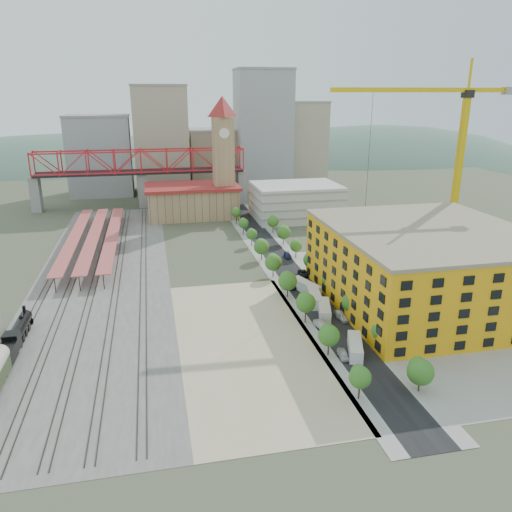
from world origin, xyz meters
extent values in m
plane|color=#474C38|center=(0.00, 0.00, 0.00)|extent=(400.00, 400.00, 0.00)
cube|color=#605E59|center=(-36.00, 17.50, 0.03)|extent=(36.00, 165.00, 0.06)
cube|color=tan|center=(-4.00, -31.50, 0.03)|extent=(28.00, 67.00, 0.06)
cube|color=black|center=(16.00, 15.00, 0.03)|extent=(12.00, 170.00, 0.06)
cube|color=gray|center=(10.50, 15.00, 0.02)|extent=(3.00, 170.00, 0.04)
cube|color=gray|center=(21.50, 15.00, 0.02)|extent=(3.00, 170.00, 0.04)
cube|color=gray|center=(45.00, -20.00, 0.03)|extent=(50.00, 90.00, 0.06)
cube|color=#382B23|center=(-50.72, 17.50, 0.15)|extent=(0.12, 160.00, 0.18)
cube|color=#382B23|center=(-49.28, 17.50, 0.15)|extent=(0.12, 160.00, 0.18)
cube|color=#382B23|center=(-44.72, 17.50, 0.15)|extent=(0.12, 160.00, 0.18)
cube|color=#382B23|center=(-43.28, 17.50, 0.15)|extent=(0.12, 160.00, 0.18)
cube|color=#382B23|center=(-38.72, 17.50, 0.15)|extent=(0.12, 160.00, 0.18)
cube|color=#382B23|center=(-37.28, 17.50, 0.15)|extent=(0.12, 160.00, 0.18)
cube|color=#382B23|center=(-32.72, 17.50, 0.15)|extent=(0.12, 160.00, 0.18)
cube|color=#382B23|center=(-31.28, 17.50, 0.15)|extent=(0.12, 160.00, 0.18)
cube|color=#382B23|center=(-25.72, 17.50, 0.15)|extent=(0.12, 160.00, 0.18)
cube|color=#382B23|center=(-24.28, 17.50, 0.15)|extent=(0.12, 160.00, 0.18)
cube|color=#B15444|center=(-47.00, 45.00, 4.00)|extent=(4.00, 80.00, 0.25)
cylinder|color=black|center=(-47.00, 45.00, 2.00)|extent=(0.24, 0.24, 4.00)
cube|color=#B15444|center=(-41.00, 45.00, 4.00)|extent=(4.00, 80.00, 0.25)
cylinder|color=black|center=(-41.00, 45.00, 2.00)|extent=(0.24, 0.24, 4.00)
cube|color=#B15444|center=(-35.00, 45.00, 4.00)|extent=(4.00, 80.00, 0.25)
cylinder|color=black|center=(-35.00, 45.00, 2.00)|extent=(0.24, 0.24, 4.00)
cube|color=tan|center=(-5.00, 82.00, 6.00)|extent=(36.00, 22.00, 12.00)
cube|color=maroon|center=(-5.00, 82.00, 12.50)|extent=(38.00, 24.00, 1.20)
cube|color=tan|center=(8.00, 80.00, 20.00)|extent=(8.00, 8.00, 40.00)
pyramid|color=maroon|center=(8.00, 80.00, 48.00)|extent=(12.00, 12.00, 8.00)
cylinder|color=white|center=(8.00, 75.90, 34.00)|extent=(4.00, 0.30, 4.00)
cube|color=silver|center=(36.00, 70.00, 7.00)|extent=(34.00, 26.00, 14.00)
cube|color=gray|center=(-70.00, 105.00, 7.50)|extent=(4.00, 6.00, 15.00)
cube|color=gray|center=(20.00, 105.00, 7.50)|extent=(4.00, 6.00, 15.00)
cube|color=gray|center=(-25.00, 105.00, 7.50)|extent=(4.00, 6.00, 15.00)
cube|color=black|center=(-25.00, 105.00, 15.50)|extent=(90.00, 9.00, 1.00)
cube|color=#F9AF14|center=(42.00, -20.00, 9.00)|extent=(44.00, 50.00, 18.00)
cube|color=gray|center=(42.00, -20.00, 18.40)|extent=(44.60, 50.60, 0.80)
cube|color=#9EA0A3|center=(-45.00, 140.00, 19.00)|extent=(30.00, 25.00, 38.00)
cube|color=#B2A58C|center=(-15.00, 135.00, 26.00)|extent=(26.00, 22.00, 52.00)
cube|color=gray|center=(12.00, 150.00, 15.00)|extent=(24.00, 24.00, 30.00)
cube|color=#9EA0A3|center=(38.00, 140.00, 30.00)|extent=(28.00, 22.00, 60.00)
cube|color=#B2A58C|center=(62.00, 145.00, 22.00)|extent=(22.00, 20.00, 44.00)
cube|color=brown|center=(-2.00, 160.00, 13.00)|extent=(20.00, 20.00, 26.00)
ellipsoid|color=#4C6B59|center=(-80.00, 260.00, -68.00)|extent=(396.00, 216.00, 180.00)
ellipsoid|color=#4C6B59|center=(40.00, 260.00, -92.00)|extent=(484.00, 264.00, 220.00)
ellipsoid|color=#4C6B59|center=(160.00, 260.00, -70.00)|extent=(418.00, 228.00, 190.00)
cylinder|color=black|center=(-50.00, -19.56, 2.42)|extent=(2.52, 12.12, 2.52)
cube|color=black|center=(-50.00, -26.12, 2.63)|extent=(2.83, 3.03, 3.23)
cylinder|color=black|center=(-50.00, -14.51, 4.24)|extent=(0.71, 0.71, 1.62)
sphere|color=black|center=(-50.00, -17.54, 3.74)|extent=(1.01, 1.01, 1.01)
cone|color=black|center=(-50.00, -12.69, 0.91)|extent=(2.63, 1.62, 2.63)
cube|color=black|center=(-50.00, -30.67, 2.02)|extent=(2.83, 6.06, 2.83)
cube|color=gold|center=(67.99, 10.47, 23.81)|extent=(1.69, 1.69, 47.61)
cube|color=black|center=(67.99, 10.47, 48.67)|extent=(2.65, 2.65, 2.12)
cube|color=gold|center=(47.91, 11.42, 49.73)|extent=(40.22, 3.18, 1.27)
cube|color=gold|center=(74.33, 10.17, 49.73)|extent=(12.74, 1.87, 1.27)
cube|color=gray|center=(80.68, 9.87, 49.52)|extent=(3.30, 2.79, 2.12)
cube|color=gold|center=(67.99, 10.47, 53.96)|extent=(0.53, 0.53, 8.46)
cube|color=silver|center=(16.00, -40.18, 1.31)|extent=(5.51, 9.86, 2.62)
cube|color=silver|center=(16.00, -22.05, 1.31)|extent=(5.03, 9.90, 2.62)
cube|color=silver|center=(16.00, -14.66, 1.41)|extent=(4.65, 10.65, 2.82)
cube|color=silver|center=(16.00, -7.54, 1.38)|extent=(5.77, 10.37, 2.75)
imported|color=silver|center=(13.00, -41.56, 0.74)|extent=(2.24, 4.54, 1.49)
imported|color=#A1A2A6|center=(13.00, -28.38, 0.76)|extent=(2.25, 4.81, 1.53)
imported|color=black|center=(13.00, -4.29, 0.65)|extent=(2.42, 4.80, 1.30)
imported|color=navy|center=(13.00, 30.23, 0.66)|extent=(2.58, 4.76, 1.31)
imported|color=silver|center=(19.00, -25.82, 0.72)|extent=(2.19, 4.38, 1.43)
imported|color=#A6A5AB|center=(19.00, -23.99, 0.67)|extent=(1.57, 4.13, 1.35)
imported|color=black|center=(19.00, 4.03, 0.69)|extent=(2.56, 5.11, 1.39)
imported|color=navy|center=(19.00, 20.49, 0.71)|extent=(2.43, 5.05, 1.42)
camera|label=1|loc=(-21.29, -121.93, 48.83)|focal=35.00mm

